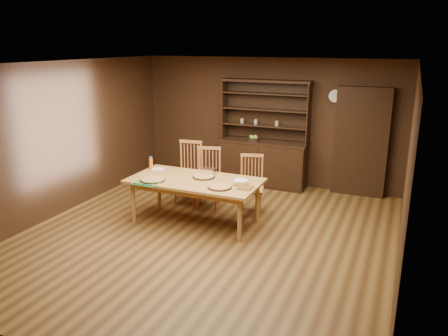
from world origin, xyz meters
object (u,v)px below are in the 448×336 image
at_px(juice_bottle, 151,163).
at_px(china_hutch, 263,157).
at_px(chair_center, 209,175).
at_px(dining_table, 195,184).
at_px(chair_left, 189,170).
at_px(chair_right, 251,182).

bearing_deg(juice_bottle, china_hutch, 57.50).
height_order(china_hutch, chair_center, china_hutch).
bearing_deg(chair_center, dining_table, -95.72).
distance_m(chair_left, chair_center, 0.45).
bearing_deg(dining_table, chair_right, 50.74).
distance_m(dining_table, juice_bottle, 1.01).
xyz_separation_m(dining_table, juice_bottle, (-0.97, 0.23, 0.18)).
bearing_deg(china_hutch, dining_table, -99.37).
bearing_deg(chair_left, chair_center, -17.18).
xyz_separation_m(chair_right, juice_bottle, (-1.65, -0.60, 0.32)).
bearing_deg(dining_table, china_hutch, 80.63).
distance_m(chair_left, chair_right, 1.26).
bearing_deg(juice_bottle, chair_center, 34.96).
height_order(china_hutch, juice_bottle, china_hutch).
xyz_separation_m(dining_table, chair_left, (-0.58, 0.90, -0.07)).
bearing_deg(chair_center, chair_left, 153.01).
relative_size(china_hutch, chair_center, 2.01).
relative_size(chair_left, juice_bottle, 4.91).
height_order(chair_left, chair_right, chair_left).
height_order(dining_table, chair_left, chair_left).
relative_size(china_hutch, juice_bottle, 9.36).
height_order(chair_right, juice_bottle, chair_right).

